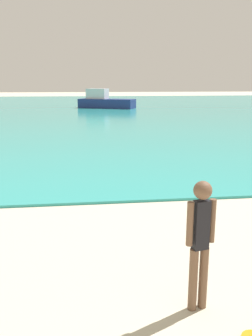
# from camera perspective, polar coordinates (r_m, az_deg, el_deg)

# --- Properties ---
(water) EXTENTS (160.00, 60.00, 0.06)m
(water) POSITION_cam_1_polar(r_m,az_deg,el_deg) (37.53, -6.39, 9.49)
(water) COLOR teal
(water) RESTS_ON ground
(person_standing) EXTENTS (0.35, 0.21, 1.55)m
(person_standing) POSITION_cam_1_polar(r_m,az_deg,el_deg) (4.19, 11.68, -10.89)
(person_standing) COLOR brown
(person_standing) RESTS_ON ground
(boat_far) EXTENTS (5.76, 4.08, 1.89)m
(boat_far) POSITION_cam_1_polar(r_m,az_deg,el_deg) (36.38, -3.39, 10.50)
(boat_far) COLOR navy
(boat_far) RESTS_ON water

